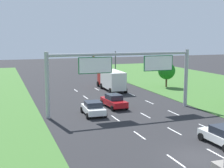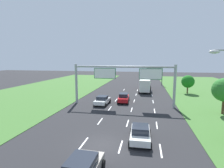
# 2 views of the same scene
# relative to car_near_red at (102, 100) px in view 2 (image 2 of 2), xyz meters

# --- Properties ---
(ground_plane) EXTENTS (200.00, 200.00, 0.00)m
(ground_plane) POSITION_rel_car_near_red_xyz_m (3.54, -14.17, -0.77)
(ground_plane) COLOR #262628
(lane_dashes_inner_left) EXTENTS (0.14, 50.40, 0.01)m
(lane_dashes_inner_left) POSITION_rel_car_near_red_xyz_m (1.79, -8.17, -0.76)
(lane_dashes_inner_left) COLOR white
(lane_dashes_inner_left) RESTS_ON ground_plane
(lane_dashes_inner_right) EXTENTS (0.14, 50.40, 0.01)m
(lane_dashes_inner_right) POSITION_rel_car_near_red_xyz_m (5.29, -8.17, -0.76)
(lane_dashes_inner_right) COLOR white
(lane_dashes_inner_right) RESTS_ON ground_plane
(lane_dashes_slip) EXTENTS (0.14, 50.40, 0.01)m
(lane_dashes_slip) POSITION_rel_car_near_red_xyz_m (8.79, -8.17, -0.76)
(lane_dashes_slip) COLOR white
(lane_dashes_slip) RESTS_ON ground_plane
(car_near_red) EXTENTS (2.36, 4.11, 1.51)m
(car_near_red) POSITION_rel_car_near_red_xyz_m (0.00, 0.00, 0.00)
(car_near_red) COLOR white
(car_near_red) RESTS_ON ground_plane
(car_mid_lane) EXTENTS (2.28, 4.57, 1.61)m
(car_mid_lane) POSITION_rel_car_near_red_xyz_m (3.39, 2.64, 0.04)
(car_mid_lane) COLOR red
(car_mid_lane) RESTS_ON ground_plane
(car_far_ahead) EXTENTS (2.15, 4.11, 1.54)m
(car_far_ahead) POSITION_rel_car_near_red_xyz_m (6.97, -12.67, 0.01)
(car_far_ahead) COLOR white
(car_far_ahead) RESTS_ON ground_plane
(box_truck) EXTENTS (2.93, 8.49, 3.14)m
(box_truck) POSITION_rel_car_near_red_xyz_m (7.25, 14.32, 0.95)
(box_truck) COLOR #B21E19
(box_truck) RESTS_ON ground_plane
(sign_gantry) EXTENTS (17.24, 0.44, 7.00)m
(sign_gantry) POSITION_rel_car_near_red_xyz_m (3.73, 0.33, 4.15)
(sign_gantry) COLOR #9EA0A5
(sign_gantry) RESTS_ON ground_plane
(traffic_light_mast) EXTENTS (4.76, 0.49, 5.60)m
(traffic_light_mast) POSITION_rel_car_near_red_xyz_m (10.15, 25.31, 3.10)
(traffic_light_mast) COLOR #47494F
(traffic_light_mast) RESTS_ON ground_plane
(roadside_tree_far) EXTENTS (2.87, 2.87, 4.23)m
(roadside_tree_far) POSITION_rel_car_near_red_xyz_m (16.85, 13.59, 2.01)
(roadside_tree_far) COLOR #513823
(roadside_tree_far) RESTS_ON ground_plane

